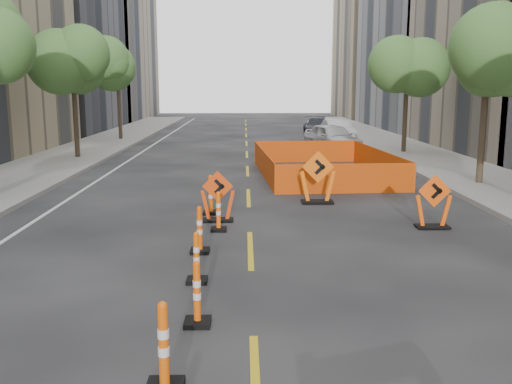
{
  "coord_description": "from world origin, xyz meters",
  "views": [
    {
      "loc": [
        -0.12,
        -8.26,
        3.59
      ],
      "look_at": [
        0.15,
        5.11,
        1.1
      ],
      "focal_mm": 40.0,
      "sensor_mm": 36.0,
      "label": 1
    }
  ],
  "objects_px": {
    "channelizer_2": "(164,347)",
    "chevron_sign_left": "(218,196)",
    "channelizer_3": "(197,293)",
    "channelizer_4": "(196,257)",
    "chevron_sign_right": "(434,201)",
    "channelizer_7": "(211,195)",
    "parked_car_near": "(332,138)",
    "chevron_sign_center": "(318,177)",
    "channelizer_6": "(219,211)",
    "channelizer_5": "(200,230)",
    "parked_car_far": "(317,127)",
    "parked_car_mid": "(338,131)"
  },
  "relations": [
    {
      "from": "chevron_sign_center",
      "to": "parked_car_far",
      "type": "height_order",
      "value": "chevron_sign_center"
    },
    {
      "from": "chevron_sign_center",
      "to": "parked_car_mid",
      "type": "xyz_separation_m",
      "value": [
        3.77,
        19.25,
        -0.07
      ]
    },
    {
      "from": "chevron_sign_left",
      "to": "parked_car_near",
      "type": "bearing_deg",
      "value": 72.43
    },
    {
      "from": "chevron_sign_left",
      "to": "chevron_sign_right",
      "type": "relative_size",
      "value": 0.98
    },
    {
      "from": "channelizer_6",
      "to": "chevron_sign_left",
      "type": "height_order",
      "value": "chevron_sign_left"
    },
    {
      "from": "channelizer_3",
      "to": "chevron_sign_center",
      "type": "height_order",
      "value": "chevron_sign_center"
    },
    {
      "from": "chevron_sign_right",
      "to": "channelizer_5",
      "type": "bearing_deg",
      "value": -161.53
    },
    {
      "from": "channelizer_2",
      "to": "chevron_sign_center",
      "type": "height_order",
      "value": "chevron_sign_center"
    },
    {
      "from": "parked_car_mid",
      "to": "parked_car_far",
      "type": "height_order",
      "value": "parked_car_mid"
    },
    {
      "from": "channelizer_5",
      "to": "parked_car_far",
      "type": "relative_size",
      "value": 0.23
    },
    {
      "from": "channelizer_2",
      "to": "parked_car_far",
      "type": "relative_size",
      "value": 0.24
    },
    {
      "from": "channelizer_5",
      "to": "parked_car_mid",
      "type": "xyz_separation_m",
      "value": [
        7.01,
        24.56,
        0.23
      ]
    },
    {
      "from": "channelizer_5",
      "to": "chevron_sign_left",
      "type": "relative_size",
      "value": 0.76
    },
    {
      "from": "parked_car_near",
      "to": "chevron_sign_left",
      "type": "bearing_deg",
      "value": -126.76
    },
    {
      "from": "channelizer_7",
      "to": "chevron_sign_center",
      "type": "bearing_deg",
      "value": 24.6
    },
    {
      "from": "channelizer_2",
      "to": "chevron_sign_right",
      "type": "relative_size",
      "value": 0.81
    },
    {
      "from": "parked_car_mid",
      "to": "channelizer_6",
      "type": "bearing_deg",
      "value": -108.34
    },
    {
      "from": "channelizer_4",
      "to": "channelizer_6",
      "type": "height_order",
      "value": "channelizer_6"
    },
    {
      "from": "channelizer_7",
      "to": "parked_car_far",
      "type": "distance_m",
      "value": 26.67
    },
    {
      "from": "channelizer_2",
      "to": "channelizer_7",
      "type": "distance_m",
      "value": 9.6
    },
    {
      "from": "channelizer_5",
      "to": "chevron_sign_right",
      "type": "distance_m",
      "value": 6.17
    },
    {
      "from": "chevron_sign_center",
      "to": "parked_car_far",
      "type": "xyz_separation_m",
      "value": [
        3.06,
        24.44,
        -0.15
      ]
    },
    {
      "from": "channelizer_4",
      "to": "parked_car_near",
      "type": "relative_size",
      "value": 0.21
    },
    {
      "from": "channelizer_2",
      "to": "parked_car_near",
      "type": "bearing_deg",
      "value": 76.97
    },
    {
      "from": "channelizer_4",
      "to": "chevron_sign_right",
      "type": "relative_size",
      "value": 0.7
    },
    {
      "from": "chevron_sign_center",
      "to": "parked_car_near",
      "type": "relative_size",
      "value": 0.36
    },
    {
      "from": "channelizer_3",
      "to": "channelizer_4",
      "type": "relative_size",
      "value": 1.05
    },
    {
      "from": "parked_car_far",
      "to": "channelizer_6",
      "type": "bearing_deg",
      "value": -99.06
    },
    {
      "from": "channelizer_2",
      "to": "channelizer_6",
      "type": "bearing_deg",
      "value": 87.75
    },
    {
      "from": "channelizer_3",
      "to": "chevron_sign_right",
      "type": "xyz_separation_m",
      "value": [
        5.54,
        5.93,
        0.19
      ]
    },
    {
      "from": "chevron_sign_left",
      "to": "chevron_sign_right",
      "type": "xyz_separation_m",
      "value": [
        5.54,
        -0.87,
        0.01
      ]
    },
    {
      "from": "chevron_sign_left",
      "to": "parked_car_far",
      "type": "height_order",
      "value": "chevron_sign_left"
    },
    {
      "from": "channelizer_7",
      "to": "parked_car_far",
      "type": "bearing_deg",
      "value": 76.37
    },
    {
      "from": "channelizer_6",
      "to": "chevron_sign_center",
      "type": "xyz_separation_m",
      "value": [
        2.92,
        3.39,
        0.31
      ]
    },
    {
      "from": "channelizer_6",
      "to": "channelizer_7",
      "type": "relative_size",
      "value": 0.89
    },
    {
      "from": "channelizer_2",
      "to": "channelizer_3",
      "type": "xyz_separation_m",
      "value": [
        0.23,
        1.92,
        -0.06
      ]
    },
    {
      "from": "channelizer_7",
      "to": "chevron_sign_left",
      "type": "xyz_separation_m",
      "value": [
        0.24,
        -0.87,
        0.12
      ]
    },
    {
      "from": "chevron_sign_left",
      "to": "channelizer_2",
      "type": "bearing_deg",
      "value": -90.36
    },
    {
      "from": "chevron_sign_center",
      "to": "chevron_sign_right",
      "type": "distance_m",
      "value": 4.12
    },
    {
      "from": "channelizer_4",
      "to": "channelizer_6",
      "type": "bearing_deg",
      "value": 86.51
    },
    {
      "from": "channelizer_2",
      "to": "parked_car_near",
      "type": "xyz_separation_m",
      "value": [
        5.82,
        25.14,
        0.22
      ]
    },
    {
      "from": "channelizer_2",
      "to": "chevron_sign_left",
      "type": "relative_size",
      "value": 0.82
    },
    {
      "from": "channelizer_5",
      "to": "parked_car_near",
      "type": "height_order",
      "value": "parked_car_near"
    },
    {
      "from": "parked_car_far",
      "to": "chevron_sign_left",
      "type": "bearing_deg",
      "value": -99.65
    },
    {
      "from": "parked_car_mid",
      "to": "channelizer_3",
      "type": "bearing_deg",
      "value": -105.27
    },
    {
      "from": "chevron_sign_right",
      "to": "channelizer_7",
      "type": "bearing_deg",
      "value": 161.82
    },
    {
      "from": "chevron_sign_right",
      "to": "channelizer_3",
      "type": "bearing_deg",
      "value": -134.43
    },
    {
      "from": "channelizer_7",
      "to": "channelizer_6",
      "type": "bearing_deg",
      "value": -81.02
    },
    {
      "from": "channelizer_3",
      "to": "parked_car_near",
      "type": "height_order",
      "value": "parked_car_near"
    },
    {
      "from": "chevron_sign_right",
      "to": "channelizer_2",
      "type": "bearing_deg",
      "value": -127.72
    }
  ]
}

